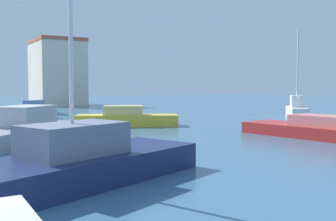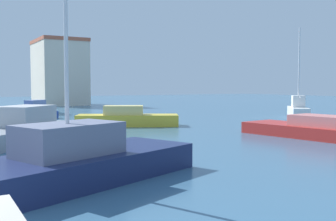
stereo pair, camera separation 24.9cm
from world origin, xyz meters
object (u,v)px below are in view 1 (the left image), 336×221
(motorboat_grey_near_pier, at_px, (20,130))
(sailboat_navy_inner_mooring, at_px, (73,163))
(sailboat_white_far_left, at_px, (297,110))
(motorboat_yellow_mid_harbor, at_px, (127,118))
(motorboat_red_distant_east, at_px, (321,130))
(motorboat_blue_behind_lamppost, at_px, (35,113))

(motorboat_grey_near_pier, xyz_separation_m, sailboat_navy_inner_mooring, (-0.34, -9.80, 0.01))
(sailboat_white_far_left, xyz_separation_m, motorboat_yellow_mid_harbor, (-15.83, 1.10, -0.17))
(motorboat_yellow_mid_harbor, height_order, motorboat_red_distant_east, motorboat_yellow_mid_harbor)
(motorboat_blue_behind_lamppost, height_order, sailboat_navy_inner_mooring, sailboat_navy_inner_mooring)
(sailboat_white_far_left, xyz_separation_m, motorboat_blue_behind_lamppost, (-20.30, 9.36, -0.16))
(sailboat_white_far_left, height_order, motorboat_red_distant_east, sailboat_white_far_left)
(motorboat_grey_near_pier, height_order, sailboat_navy_inner_mooring, sailboat_navy_inner_mooring)
(sailboat_white_far_left, relative_size, motorboat_grey_near_pier, 1.01)
(motorboat_yellow_mid_harbor, distance_m, motorboat_blue_behind_lamppost, 9.39)
(motorboat_grey_near_pier, bearing_deg, sailboat_white_far_left, 8.13)
(sailboat_white_far_left, bearing_deg, motorboat_blue_behind_lamppost, 155.24)
(motorboat_yellow_mid_harbor, xyz_separation_m, motorboat_red_distant_east, (6.28, -11.22, -0.10))
(sailboat_navy_inner_mooring, bearing_deg, motorboat_yellow_mid_harbor, 60.02)
(motorboat_yellow_mid_harbor, distance_m, motorboat_red_distant_east, 12.86)
(motorboat_yellow_mid_harbor, bearing_deg, motorboat_red_distant_east, -60.74)
(motorboat_red_distant_east, relative_size, motorboat_blue_behind_lamppost, 2.12)
(sailboat_white_far_left, distance_m, sailboat_navy_inner_mooring, 27.45)
(sailboat_white_far_left, bearing_deg, motorboat_yellow_mid_harbor, 176.03)
(sailboat_white_far_left, height_order, motorboat_blue_behind_lamppost, sailboat_white_far_left)
(sailboat_white_far_left, relative_size, sailboat_navy_inner_mooring, 0.73)
(motorboat_red_distant_east, distance_m, sailboat_navy_inner_mooring, 14.85)
(motorboat_red_distant_east, xyz_separation_m, sailboat_navy_inner_mooring, (-14.53, -3.07, 0.18))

